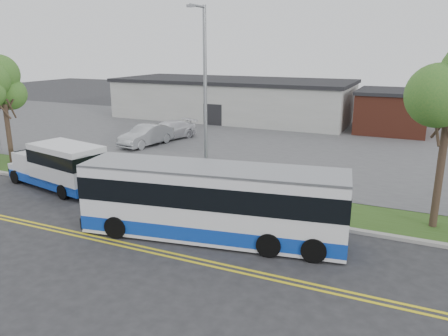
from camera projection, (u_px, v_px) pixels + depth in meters
The scene contains 17 objects.
ground at pixel (129, 204), 22.11m from camera, with size 140.00×140.00×0.00m, color #28282B.
lane_line_north at pixel (74, 232), 18.73m from camera, with size 70.00×0.12×0.01m, color yellow.
lane_line_south at pixel (69, 234), 18.47m from camera, with size 70.00×0.12×0.01m, color yellow.
curb at pixel (141, 196), 23.05m from camera, with size 80.00×0.30×0.15m, color #9E9B93.
verge at pixel (160, 187), 24.64m from camera, with size 80.00×3.30×0.10m, color #314717.
parking_lot at pixel (250, 140), 36.99m from camera, with size 80.00×25.00×0.10m, color #4C4C4F.
commercial_building at pixel (233, 99), 47.59m from camera, with size 25.40×10.40×4.35m.
brick_wing at pixel (392, 111), 40.16m from camera, with size 6.30×7.30×3.90m.
tree_west at pixel (3, 87), 28.35m from camera, with size 4.40×4.40×6.91m.
streetlight_near at pixel (205, 97), 21.90m from camera, with size 0.35×1.53×9.50m.
shuttle_bus at pixel (60, 165), 24.10m from camera, with size 7.02×3.44×2.59m.
transit_bus at pixel (212, 202), 17.87m from camera, with size 11.16×4.21×3.03m.
pedestrian at pixel (108, 170), 24.63m from camera, with size 0.61×0.40×1.66m, color black.
parked_car_a at pixel (146, 135), 34.56m from camera, with size 1.72×4.94×1.63m, color #A3A7AA.
parked_car_b at pixel (168, 130), 36.96m from camera, with size 2.11×5.20×1.51m, color white.
grocery_bag_left at pixel (102, 182), 24.71m from camera, with size 0.32×0.32×0.32m, color white.
grocery_bag_right at pixel (116, 181), 24.91m from camera, with size 0.32×0.32×0.32m, color white.
Camera 1 is at (13.06, -16.92, 7.65)m, focal length 35.00 mm.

